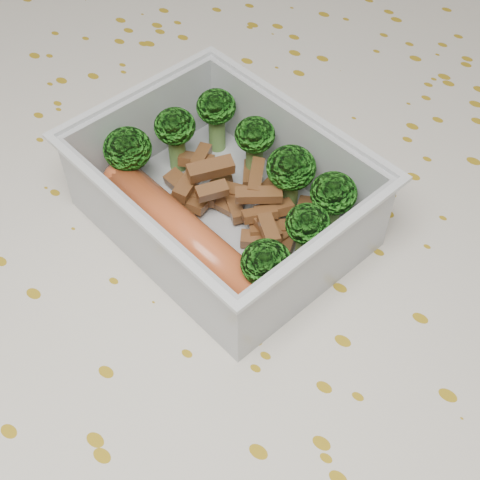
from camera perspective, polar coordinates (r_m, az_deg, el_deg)
The scene contains 6 objects.
dining_table at distance 0.46m, azimuth -0.96°, elevation -8.76°, with size 1.40×0.90×0.75m.
tablecloth at distance 0.42m, azimuth -1.05°, elevation -5.17°, with size 1.46×0.96×0.19m.
lunch_container at distance 0.39m, azimuth -1.45°, elevation 3.29°, with size 0.18×0.15×0.06m.
broccoli_florets at distance 0.39m, azimuth 0.14°, elevation 5.82°, with size 0.14×0.11×0.04m.
meat_pile at distance 0.40m, azimuth -0.10°, elevation 3.44°, with size 0.10×0.06×0.03m.
sausage at distance 0.38m, azimuth -4.79°, elevation 0.32°, with size 0.14×0.05×0.03m.
Camera 1 is at (0.14, -0.19, 1.06)m, focal length 50.00 mm.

